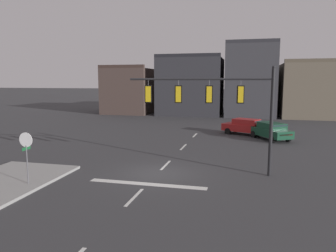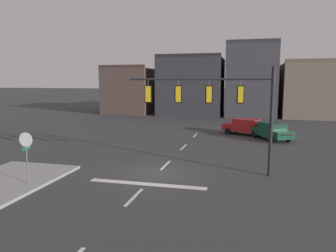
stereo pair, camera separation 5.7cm
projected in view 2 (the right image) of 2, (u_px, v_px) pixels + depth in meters
The scene contains 8 objects.
ground_plane at pixel (157, 174), 19.08m from camera, with size 400.00×400.00×0.00m, color #353538.
stop_bar_paint at pixel (147, 184), 17.16m from camera, with size 6.40×0.50×0.01m, color silver.
lane_centreline at pixel (166, 165), 21.00m from camera, with size 0.16×26.40×0.01m.
signal_mast_near_side at pixel (219, 101), 18.43m from camera, with size 8.13×1.18×6.26m.
stop_sign at pixel (26, 146), 16.55m from camera, with size 0.76×0.64×2.83m.
car_lot_nearside at pixel (246, 126), 32.77m from camera, with size 4.75×3.52×1.61m.
car_lot_middle at pixel (271, 131), 29.95m from camera, with size 3.89×4.68×1.61m.
building_row at pixel (228, 87), 52.01m from camera, with size 38.82×12.87×11.21m.
Camera 2 is at (5.08, -17.81, 5.43)m, focal length 34.64 mm.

